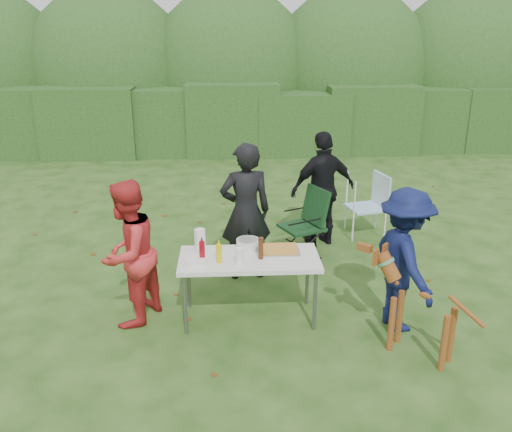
{
  "coord_description": "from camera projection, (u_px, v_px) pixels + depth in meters",
  "views": [
    {
      "loc": [
        -0.15,
        -5.34,
        3.14
      ],
      "look_at": [
        0.17,
        0.52,
        1.0
      ],
      "focal_mm": 38.0,
      "sensor_mm": 36.0,
      "label": 1
    }
  ],
  "objects": [
    {
      "name": "lawn_chair",
      "position": [
        366.0,
        205.0,
        8.21
      ],
      "size": [
        0.69,
        0.69,
        0.96
      ],
      "primitive_type": null,
      "rotation": [
        0.0,
        0.0,
        3.38
      ],
      "color": "#4B99D4",
      "rests_on": "ground"
    },
    {
      "name": "ketchup_bottle",
      "position": [
        202.0,
        252.0,
        5.66
      ],
      "size": [
        0.06,
        0.06,
        0.22
      ],
      "primitive_type": "cylinder",
      "color": "maroon",
      "rests_on": "folding_table"
    },
    {
      "name": "focaccia_bread",
      "position": [
        279.0,
        249.0,
        5.9
      ],
      "size": [
        0.4,
        0.26,
        0.04
      ],
      "primitive_type": "cube",
      "color": "gold",
      "rests_on": "food_tray"
    },
    {
      "name": "food_tray",
      "position": [
        279.0,
        251.0,
        5.91
      ],
      "size": [
        0.45,
        0.3,
        0.02
      ],
      "primitive_type": "cube",
      "color": "#B7B7BA",
      "rests_on": "folding_table"
    },
    {
      "name": "person_red_jacket",
      "position": [
        128.0,
        254.0,
        5.72
      ],
      "size": [
        0.87,
        0.96,
        1.6
      ],
      "primitive_type": "imported",
      "rotation": [
        0.0,
        0.0,
        -2.0
      ],
      "color": "red",
      "rests_on": "ground"
    },
    {
      "name": "dog",
      "position": [
        423.0,
        310.0,
        5.2
      ],
      "size": [
        1.07,
        1.02,
        1.01
      ],
      "primitive_type": null,
      "rotation": [
        0.0,
        0.0,
        2.41
      ],
      "color": "brown",
      "rests_on": "ground"
    },
    {
      "name": "mustard_bottle",
      "position": [
        219.0,
        254.0,
        5.63
      ],
      "size": [
        0.06,
        0.06,
        0.2
      ],
      "primitive_type": "cylinder",
      "color": "#D4C901",
      "rests_on": "folding_table"
    },
    {
      "name": "hedge_row",
      "position": [
        233.0,
        118.0,
        13.3
      ],
      "size": [
        22.0,
        1.4,
        1.7
      ],
      "primitive_type": "cube",
      "color": "#23471C",
      "rests_on": "ground"
    },
    {
      "name": "pasta_bowl",
      "position": [
        248.0,
        244.0,
        6.01
      ],
      "size": [
        0.26,
        0.26,
        0.1
      ],
      "primitive_type": "cylinder",
      "color": "silver",
      "rests_on": "folding_table"
    },
    {
      "name": "person_cook",
      "position": [
        246.0,
        212.0,
        6.73
      ],
      "size": [
        0.7,
        0.52,
        1.76
      ],
      "primitive_type": "imported",
      "rotation": [
        0.0,
        0.0,
        3.3
      ],
      "color": "black",
      "rests_on": "ground"
    },
    {
      "name": "cup_stack",
      "position": [
        240.0,
        256.0,
        5.59
      ],
      "size": [
        0.08,
        0.08,
        0.18
      ],
      "primitive_type": "cylinder",
      "color": "white",
      "rests_on": "folding_table"
    },
    {
      "name": "plate_stack",
      "position": [
        196.0,
        261.0,
        5.64
      ],
      "size": [
        0.24,
        0.24,
        0.05
      ],
      "primitive_type": "cylinder",
      "color": "white",
      "rests_on": "folding_table"
    },
    {
      "name": "camping_chair",
      "position": [
        302.0,
        223.0,
        7.47
      ],
      "size": [
        0.81,
        0.81,
        0.97
      ],
      "primitive_type": null,
      "rotation": [
        0.0,
        0.0,
        3.59
      ],
      "color": "#133718",
      "rests_on": "ground"
    },
    {
      "name": "person_black_puffy",
      "position": [
        323.0,
        189.0,
        7.77
      ],
      "size": [
        1.06,
        0.68,
        1.68
      ],
      "primitive_type": "imported",
      "rotation": [
        0.0,
        0.0,
        3.45
      ],
      "color": "black",
      "rests_on": "ground"
    },
    {
      "name": "beer_bottle",
      "position": [
        261.0,
        248.0,
        5.71
      ],
      "size": [
        0.06,
        0.06,
        0.24
      ],
      "primitive_type": "cylinder",
      "color": "#47230F",
      "rests_on": "folding_table"
    },
    {
      "name": "child",
      "position": [
        404.0,
        260.0,
        5.62
      ],
      "size": [
        0.77,
        1.1,
        1.55
      ],
      "primitive_type": "imported",
      "rotation": [
        0.0,
        0.0,
        1.77
      ],
      "color": "#0E1543",
      "rests_on": "ground"
    },
    {
      "name": "paper_towel_roll",
      "position": [
        200.0,
        241.0,
        5.88
      ],
      "size": [
        0.12,
        0.12,
        0.26
      ],
      "primitive_type": "cylinder",
      "color": "white",
      "rests_on": "folding_table"
    },
    {
      "name": "folding_table",
      "position": [
        249.0,
        262.0,
        5.81
      ],
      "size": [
        1.5,
        0.7,
        0.74
      ],
      "color": "silver",
      "rests_on": "ground"
    },
    {
      "name": "ground",
      "position": [
        243.0,
        315.0,
        6.09
      ],
      "size": [
        80.0,
        80.0,
        0.0
      ],
      "primitive_type": "plane",
      "color": "#1E4211"
    },
    {
      "name": "shrub_backdrop",
      "position": [
        231.0,
        80.0,
        14.55
      ],
      "size": [
        20.0,
        2.6,
        3.2
      ],
      "primitive_type": "ellipsoid",
      "color": "#3D6628",
      "rests_on": "ground"
    }
  ]
}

